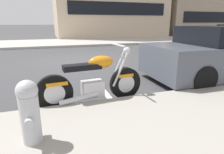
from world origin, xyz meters
TOP-DOWN VIEW (x-y plane):
  - ground_plane at (0.00, 0.00)m, footprint 260.00×260.00m
  - sidewalk_far_curb at (12.00, 6.91)m, footprint 120.00×5.00m
  - parking_stall_stripe at (0.00, -3.81)m, footprint 0.12×2.20m
  - parked_motorcycle at (-0.37, -4.33)m, footprint 2.04×0.62m
  - fire_hydrant at (-1.38, -5.47)m, footprint 0.24×0.36m

SIDE VIEW (x-z plane):
  - ground_plane at x=0.00m, z-range 0.00..0.00m
  - parking_stall_stripe at x=0.00m, z-range 0.00..0.01m
  - sidewalk_far_curb at x=12.00m, z-range 0.00..0.14m
  - parked_motorcycle at x=-0.37m, z-range -0.13..0.99m
  - fire_hydrant at x=-1.38m, z-range 0.16..0.93m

